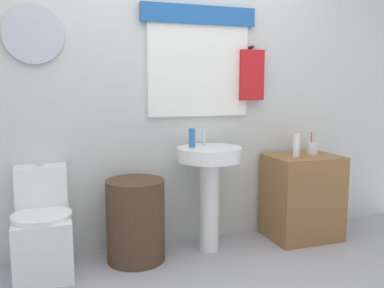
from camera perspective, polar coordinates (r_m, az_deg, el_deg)
The scene contains 9 objects.
back_wall at distance 3.20m, azimuth -3.39°, elevation 9.18°, with size 4.40×0.18×2.60m.
toilet at distance 2.97m, azimuth -20.09°, elevation -11.38°, with size 0.38×0.51×0.72m.
laundry_hamper at distance 2.99m, azimuth -7.87°, elevation -10.51°, with size 0.41×0.41×0.59m, color #4C3828.
pedestal_sink at distance 3.06m, azimuth 2.44°, elevation -4.34°, with size 0.48×0.48×0.79m.
faucet at distance 3.13m, azimuth 1.66°, elevation 0.75°, with size 0.03×0.03×0.10m, color silver.
wooden_cabinet at distance 3.50m, azimuth 15.12°, elevation -7.11°, with size 0.56×0.44×0.69m, color olive.
soap_bottle at distance 3.02m, azimuth -0.00°, elevation 0.87°, with size 0.05×0.05×0.14m, color #2D6BB7.
lotion_bottle at distance 3.32m, azimuth 14.39°, elevation -0.19°, with size 0.05×0.05×0.19m, color white.
toothbrush_cup at distance 3.49m, azimuth 16.50°, elevation -0.55°, with size 0.08×0.08×0.19m.
Camera 1 is at (-0.86, -1.93, 1.25)m, focal length 38.18 mm.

